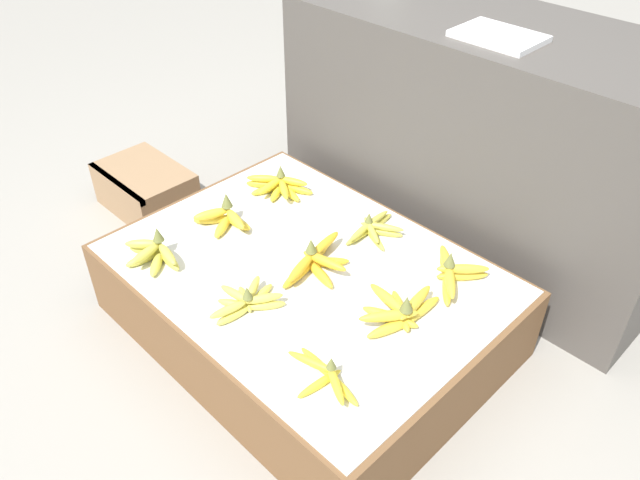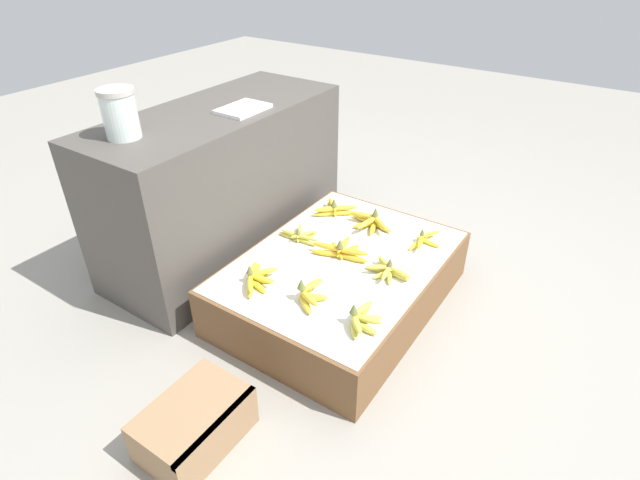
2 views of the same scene
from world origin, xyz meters
name	(u,v)px [view 1 (image 1 of 2)]	position (x,y,z in m)	size (l,w,h in m)	color
ground_plane	(306,329)	(0.00, 0.00, 0.00)	(10.00, 10.00, 0.00)	gray
display_platform	(306,300)	(0.00, 0.00, 0.13)	(1.18, 0.87, 0.27)	brown
back_vendor_table	(482,140)	(0.07, 0.82, 0.42)	(1.44, 0.59, 0.84)	#4C4742
wooden_crate	(146,189)	(-0.98, 0.02, 0.09)	(0.39, 0.27, 0.18)	#997551
banana_bunch_front_left	(153,253)	(-0.35, -0.31, 0.30)	(0.21, 0.14, 0.11)	gold
banana_bunch_front_midleft	(247,301)	(0.01, -0.24, 0.29)	(0.17, 0.23, 0.09)	#DBCC4C
banana_bunch_front_midright	(325,375)	(0.35, -0.27, 0.29)	(0.23, 0.14, 0.08)	yellow
banana_bunch_middle_left	(224,218)	(-0.34, -0.04, 0.30)	(0.20, 0.14, 0.11)	gold
banana_bunch_middle_midleft	(316,261)	(0.03, 0.02, 0.30)	(0.19, 0.28, 0.11)	gold
banana_bunch_middle_midright	(400,311)	(0.35, 0.03, 0.30)	(0.19, 0.27, 0.11)	gold
banana_bunch_back_left	(278,186)	(-0.37, 0.22, 0.30)	(0.23, 0.18, 0.10)	yellow
banana_bunch_back_midleft	(373,229)	(0.03, 0.27, 0.29)	(0.15, 0.23, 0.08)	gold
banana_bunch_back_midright	(452,273)	(0.35, 0.27, 0.30)	(0.19, 0.22, 0.10)	gold
foam_tray_white	(499,36)	(0.13, 0.68, 0.85)	(0.25, 0.18, 0.02)	white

